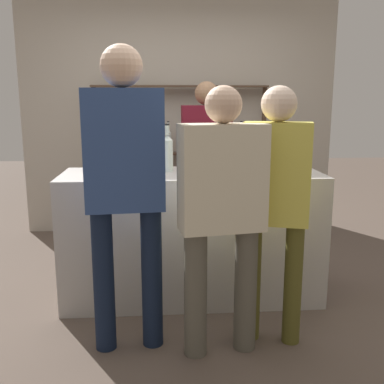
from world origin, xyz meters
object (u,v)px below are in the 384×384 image
Objects in this scene: counter_bottle_0 at (95,153)px; customer_right at (276,196)px; counter_bottle_1 at (167,152)px; server_behind_counter at (206,156)px; counter_bottle_2 at (245,159)px; customer_center at (222,205)px; cork_jar at (132,164)px; customer_left at (125,177)px.

counter_bottle_0 is 0.22× the size of customer_right.
server_behind_counter reaches higher than counter_bottle_1.
counter_bottle_0 is 1.16m from counter_bottle_2.
counter_bottle_0 is 0.97× the size of counter_bottle_1.
customer_center is at bearing -4.37° from server_behind_counter.
customer_center reaches higher than counter_bottle_2.
cork_jar is at bearing -177.45° from counter_bottle_1.
customer_right is at bearing -81.19° from customer_center.
cork_jar is 0.08× the size of customer_right.
customer_right is 0.95× the size of server_behind_counter.
counter_bottle_2 is at bearing -16.01° from counter_bottle_0.
counter_bottle_1 is 1.17× the size of counter_bottle_2.
customer_right is at bearing 7.18° from server_behind_counter.
customer_center is (0.56, -0.10, -0.16)m from customer_left.
customer_left reaches higher than customer_center.
counter_bottle_2 is 0.19× the size of customer_right.
customer_left reaches higher than counter_bottle_2.
cork_jar is at bearing -4.40° from customer_left.
customer_left is at bearing -108.43° from counter_bottle_1.
cork_jar is (-0.83, 0.19, -0.06)m from counter_bottle_2.
cork_jar is (0.29, -0.13, -0.07)m from counter_bottle_0.
server_behind_counter reaches higher than cork_jar.
customer_left is 0.59m from customer_center.
counter_bottle_2 is 2.53× the size of cork_jar.
customer_left is (-0.65, -1.67, 0.10)m from server_behind_counter.
counter_bottle_1 is at bearing -25.34° from server_behind_counter.
counter_bottle_0 is 0.19× the size of customer_left.
counter_bottle_1 is 0.20× the size of customer_left.
customer_left is at bearing -144.05° from counter_bottle_2.
customer_center is (0.30, -0.89, -0.20)m from counter_bottle_1.
server_behind_counter is at bearing -11.62° from customer_center.
counter_bottle_0 is at bearing -52.88° from server_behind_counter.
counter_bottle_1 is 0.28m from cork_jar.
counter_bottle_2 is (0.56, -0.20, -0.03)m from counter_bottle_1.
counter_bottle_0 is at bearing 69.49° from customer_right.
counter_bottle_0 is at bearing 12.83° from customer_left.
server_behind_counter is at bearing 99.00° from counter_bottle_2.
customer_center is at bearing -110.77° from counter_bottle_2.
server_behind_counter is at bearing 38.47° from counter_bottle_0.
customer_right is (0.08, -0.59, -0.15)m from counter_bottle_2.
customer_center is at bearing -104.54° from customer_left.
counter_bottle_0 is 1.14× the size of counter_bottle_2.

